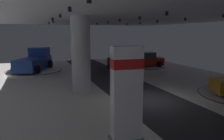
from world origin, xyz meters
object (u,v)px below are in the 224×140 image
Objects in this scene: pickup_truck_far_left at (35,61)px; display_platform_far_right at (145,67)px; display_car_deep_right at (130,54)px; visitor_walking_near at (111,64)px; display_platform_far_left at (34,72)px; brand_sign_pylon at (126,96)px; display_car_far_right at (146,60)px; visitor_walking_far at (109,62)px; display_platform_deep_right at (130,60)px; column_left at (81,55)px.

pickup_truck_far_left is 1.18× the size of display_platform_far_right.
display_car_deep_right is 10.21m from visitor_walking_near.
display_platform_far_left is at bearing 175.31° from display_platform_far_right.
display_car_far_right is at bearing 58.44° from brand_sign_pylon.
display_platform_far_right is at bearing -8.60° from visitor_walking_far.
display_car_far_right is (-1.13, -7.01, -0.06)m from display_car_deep_right.
display_car_deep_right is 15.26m from display_platform_far_left.
visitor_walking_near is at bearing -18.13° from pickup_truck_far_left.
display_platform_deep_right is 1.32× the size of display_car_deep_right.
display_car_deep_right is at bearing 80.87° from display_car_far_right.
visitor_walking_near is at bearing -100.35° from visitor_walking_far.
brand_sign_pylon reaches higher than display_platform_far_right.
column_left is 0.97× the size of pickup_truck_far_left.
pickup_truck_far_left reaches higher than display_car_deep_right.
column_left reaches higher than display_platform_far_right.
brand_sign_pylon is 0.79× the size of display_platform_far_right.
column_left reaches higher than display_platform_deep_right.
display_platform_far_right is at bearing 58.53° from brand_sign_pylon.
display_car_deep_right is 7.10m from display_car_far_right.
display_platform_deep_right is 1.04× the size of pickup_truck_far_left.
pickup_truck_far_left is (0.13, 0.29, 1.10)m from display_platform_far_left.
brand_sign_pylon is 17.47m from pickup_truck_far_left.
pickup_truck_far_left is at bearing 173.95° from display_platform_far_right.
display_car_deep_right reaches higher than display_platform_far_left.
display_platform_deep_right is 10.24m from visitor_walking_near.
display_car_deep_right is 0.93× the size of display_platform_far_right.
visitor_walking_far reaches higher than display_platform_far_left.
pickup_truck_far_left reaches higher than visitor_walking_near.
pickup_truck_far_left is at bearing 66.08° from display_platform_far_left.
pickup_truck_far_left reaches higher than display_platform_deep_right.
brand_sign_pylon reaches higher than visitor_walking_near.
visitor_walking_near is (-4.88, -1.22, 0.76)m from display_platform_far_right.
display_platform_far_right is 3.05× the size of visitor_walking_far.
brand_sign_pylon is 2.41× the size of visitor_walking_near.
column_left is 12.50m from display_car_far_right.
visitor_walking_far is (8.20, -0.66, -0.39)m from pickup_truck_far_left.
pickup_truck_far_left reaches higher than display_car_far_right.
brand_sign_pylon is at bearing -115.41° from display_car_deep_right.
brand_sign_pylon is 25.36m from display_platform_deep_right.
pickup_truck_far_left is 8.28m from visitor_walking_near.
display_platform_deep_right is at bearing 80.40° from display_platform_far_right.
display_car_far_right is (12.90, -1.06, 0.83)m from display_platform_far_left.
column_left is 3.46× the size of visitor_walking_far.
display_platform_deep_right is at bearing 53.55° from visitor_walking_near.
display_car_far_right is (9.73, 15.84, -0.96)m from brand_sign_pylon.
visitor_walking_near is at bearing -126.45° from display_platform_deep_right.
display_platform_far_right is at bearing 14.06° from visitor_walking_near.
visitor_walking_near is at bearing 53.94° from column_left.
brand_sign_pylon reaches higher than visitor_walking_far.
display_platform_far_left is at bearing -157.01° from display_car_deep_right.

